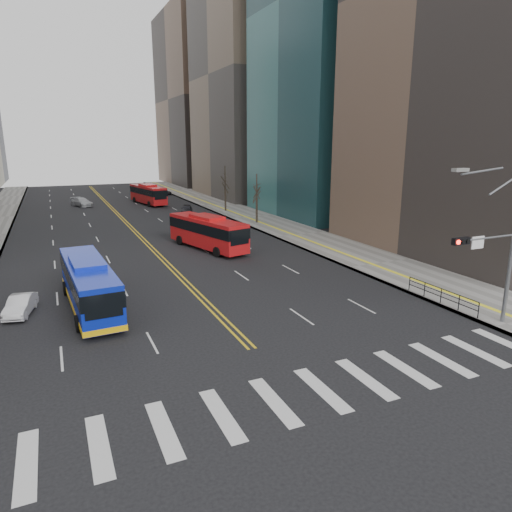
% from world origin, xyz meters
% --- Properties ---
extents(ground, '(220.00, 220.00, 0.00)m').
position_xyz_m(ground, '(0.00, 0.00, 0.00)').
color(ground, black).
extents(sidewalk_right, '(7.00, 130.00, 0.15)m').
position_xyz_m(sidewalk_right, '(17.50, 45.00, 0.07)').
color(sidewalk_right, slate).
rests_on(sidewalk_right, ground).
extents(crosswalk, '(26.70, 4.00, 0.01)m').
position_xyz_m(crosswalk, '(0.00, 0.00, 0.01)').
color(crosswalk, silver).
rests_on(crosswalk, ground).
extents(centerline, '(0.55, 100.00, 0.01)m').
position_xyz_m(centerline, '(0.00, 55.00, 0.01)').
color(centerline, gold).
rests_on(centerline, ground).
extents(office_towers, '(83.00, 134.00, 58.00)m').
position_xyz_m(office_towers, '(0.12, 68.51, 23.92)').
color(office_towers, '#9C9C9F').
rests_on(office_towers, ground).
extents(signal_mast, '(5.37, 0.37, 9.39)m').
position_xyz_m(signal_mast, '(13.77, 2.00, 4.86)').
color(signal_mast, slate).
rests_on(signal_mast, ground).
extents(pedestrian_railing, '(0.06, 6.06, 1.02)m').
position_xyz_m(pedestrian_railing, '(14.30, 6.00, 0.82)').
color(pedestrian_railing, black).
rests_on(pedestrian_railing, sidewalk_right).
extents(street_trees, '(35.20, 47.20, 7.60)m').
position_xyz_m(street_trees, '(-7.18, 34.55, 4.87)').
color(street_trees, '#2E231C').
rests_on(street_trees, ground).
extents(blue_bus, '(3.15, 11.55, 3.34)m').
position_xyz_m(blue_bus, '(-7.29, 14.97, 1.75)').
color(blue_bus, '#0C21B4').
rests_on(blue_bus, ground).
extents(red_bus_near, '(5.32, 11.21, 3.47)m').
position_xyz_m(red_bus_near, '(5.21, 28.31, 1.93)').
color(red_bus_near, red).
rests_on(red_bus_near, ground).
extents(red_bus_far, '(4.50, 11.31, 3.50)m').
position_xyz_m(red_bus_far, '(6.60, 65.73, 1.95)').
color(red_bus_far, red).
rests_on(red_bus_far, ground).
extents(car_white, '(2.06, 3.88, 1.22)m').
position_xyz_m(car_white, '(-11.45, 15.66, 0.61)').
color(car_white, silver).
rests_on(car_white, ground).
extents(car_dark_mid, '(2.83, 4.43, 1.40)m').
position_xyz_m(car_dark_mid, '(9.77, 52.31, 0.70)').
color(car_dark_mid, black).
rests_on(car_dark_mid, ground).
extents(car_silver, '(3.81, 5.46, 1.47)m').
position_xyz_m(car_silver, '(-4.36, 67.50, 0.73)').
color(car_silver, '#A8A9AD').
rests_on(car_silver, ground).
extents(car_dark_far, '(2.98, 4.20, 1.06)m').
position_xyz_m(car_dark_far, '(12.50, 79.27, 0.53)').
color(car_dark_far, black).
rests_on(car_dark_far, ground).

